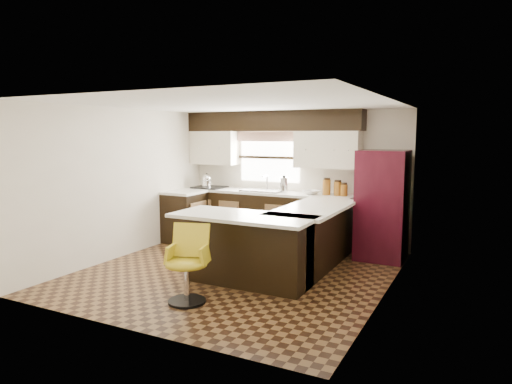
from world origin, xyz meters
The scene contains 30 objects.
floor centered at (0.00, 0.00, 0.00)m, with size 4.40×4.40×0.00m, color #49301A.
ceiling centered at (0.00, 0.00, 2.40)m, with size 4.40×4.40×0.00m, color silver.
wall_back centered at (0.00, 2.20, 1.20)m, with size 4.40×4.40×0.00m, color beige.
wall_front centered at (0.00, -2.20, 1.20)m, with size 4.40×4.40×0.00m, color beige.
wall_left centered at (-2.10, 0.00, 1.20)m, with size 4.40×4.40×0.00m, color beige.
wall_right centered at (2.10, 0.00, 1.20)m, with size 4.40×4.40×0.00m, color beige.
base_cab_back centered at (-0.45, 1.90, 0.45)m, with size 3.30×0.60×0.90m, color black.
base_cab_left centered at (-1.80, 1.25, 0.45)m, with size 0.60×0.70×0.90m, color black.
counter_back centered at (-0.45, 1.90, 0.92)m, with size 3.30×0.60×0.04m, color silver.
counter_left centered at (-1.80, 1.25, 0.92)m, with size 0.60×0.70×0.04m, color silver.
soffit centered at (-0.40, 2.03, 2.22)m, with size 3.40×0.35×0.36m, color black.
upper_cab_left centered at (-1.62, 2.03, 1.72)m, with size 0.94×0.35×0.64m, color beige.
upper_cab_right centered at (0.68, 2.03, 1.72)m, with size 1.14×0.35×0.64m, color beige.
window_pane centered at (-0.50, 2.18, 1.55)m, with size 1.20×0.02×0.90m, color white.
valance centered at (-0.50, 2.14, 1.94)m, with size 1.30×0.06×0.18m, color #D19B93.
sink centered at (-0.50, 1.88, 0.96)m, with size 0.75×0.45×0.03m, color #B2B2B7.
dishwasher centered at (0.55, 1.61, 0.43)m, with size 0.58×0.03×0.78m, color black.
cooktop centered at (-1.65, 1.88, 0.96)m, with size 0.58×0.50×0.03m, color black.
peninsula_long centered at (0.90, 0.62, 0.45)m, with size 0.60×1.95×0.90m, color black.
peninsula_return centered at (0.38, -0.35, 0.45)m, with size 1.65×0.60×0.90m, color black.
counter_pen_long centered at (0.95, 0.62, 0.92)m, with size 0.84×1.95×0.04m, color silver.
counter_pen_return centered at (0.35, -0.44, 0.92)m, with size 1.89×0.84×0.04m, color silver.
refrigerator centered at (1.71, 1.69, 0.87)m, with size 0.75×0.72×1.74m, color #3A0915.
bar_chair centered at (0.06, -1.31, 0.46)m, with size 0.49×0.49×0.92m, color gold, non-canonical shape.
kettle centered at (-1.71, 1.88, 1.10)m, with size 0.20×0.20×0.26m, color silver, non-canonical shape.
percolator centered at (-0.08, 1.90, 1.08)m, with size 0.14×0.14×0.27m, color silver.
mixing_bowl centered at (0.44, 1.90, 0.98)m, with size 0.28×0.28×0.07m, color white.
canister_large centered at (0.71, 1.92, 1.08)m, with size 0.14×0.14×0.27m, color brown.
canister_med centered at (0.91, 1.92, 1.06)m, with size 0.13×0.13×0.24m, color brown.
canister_small centered at (1.01, 1.92, 1.04)m, with size 0.12×0.12×0.20m, color brown.
Camera 1 is at (3.15, -5.58, 1.99)m, focal length 32.00 mm.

